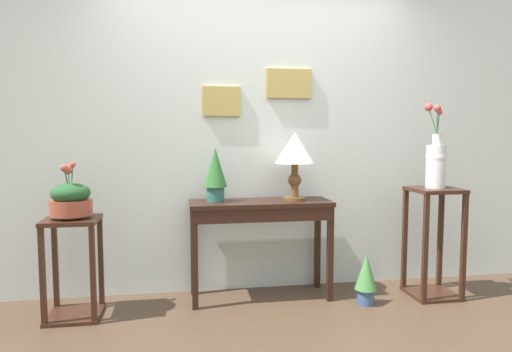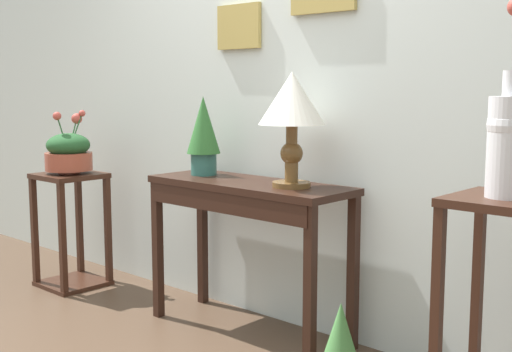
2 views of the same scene
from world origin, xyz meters
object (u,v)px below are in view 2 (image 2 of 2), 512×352
Objects in this scene: flower_vase_tall_right at (511,132)px; potted_plant_floor at (340,346)px; planter_bowl_wide_left at (69,152)px; pedestal_stand_right at (501,322)px; pedestal_stand_left at (71,230)px; potted_plant_on_console at (203,132)px; table_lamp at (292,105)px; console_table at (246,206)px.

potted_plant_floor is at bearing -170.63° from flower_vase_tall_right.
planter_bowl_wide_left is at bearing 179.51° from flower_vase_tall_right.
pedestal_stand_left is at bearing 179.49° from pedestal_stand_right.
potted_plant_on_console is 0.62× the size of flower_vase_tall_right.
table_lamp is at bearing -1.91° from potted_plant_on_console.
potted_plant_on_console is 1.23m from pedestal_stand_left.
potted_plant_on_console is at bearing 164.79° from potted_plant_floor.
planter_bowl_wide_left is 2.79m from pedestal_stand_right.
planter_bowl_wide_left reaches higher than potted_plant_floor.
flower_vase_tall_right is (1.38, -0.16, 0.44)m from console_table.
planter_bowl_wide_left is at bearing -174.31° from console_table.
flower_vase_tall_right is (-0.00, 0.00, 0.66)m from pedestal_stand_right.
table_lamp reaches higher than console_table.
table_lamp is at bearing 150.15° from potted_plant_floor.
flower_vase_tall_right reaches higher than console_table.
potted_plant_on_console is at bearing 173.17° from pedestal_stand_right.
console_table is 1.26× the size of pedestal_stand_right.
table_lamp is 0.61× the size of pedestal_stand_right.
flower_vase_tall_right is 1.69× the size of potted_plant_floor.
table_lamp is 1.28× the size of potted_plant_on_console.
pedestal_stand_left is 0.82× the size of pedestal_stand_right.
planter_bowl_wide_left is (-0.00, 0.00, 0.49)m from pedestal_stand_left.
pedestal_stand_left reaches higher than potted_plant_floor.
console_table is at bearing 161.29° from potted_plant_floor.
planter_bowl_wide_left is at bearing 176.70° from potted_plant_floor.
console_table is 1.41m from pedestal_stand_right.
potted_plant_floor is at bearing -29.85° from table_lamp.
potted_plant_floor is (-0.61, -0.10, -0.88)m from flower_vase_tall_right.
table_lamp reaches higher than planter_bowl_wide_left.
potted_plant_floor is (0.50, -0.28, -0.95)m from table_lamp.
pedestal_stand_right is at bearing -0.54° from planter_bowl_wide_left.
potted_plant_floor is at bearing -3.26° from pedestal_stand_left.
potted_plant_on_console is (-0.35, 0.04, 0.35)m from console_table.
pedestal_stand_left is at bearing 176.74° from potted_plant_floor.
pedestal_stand_left is (-1.66, -0.16, -0.81)m from table_lamp.
potted_plant_on_console reaches higher than pedestal_stand_right.
planter_bowl_wide_left reaches higher than console_table.
planter_bowl_wide_left is (-1.03, -0.18, -0.16)m from potted_plant_on_console.
table_lamp is (0.28, 0.02, 0.51)m from console_table.
pedestal_stand_left is (-1.03, -0.18, -0.65)m from potted_plant_on_console.
pedestal_stand_right is at bearing -85.44° from flower_vase_tall_right.
flower_vase_tall_right is (1.10, -0.18, -0.07)m from table_lamp.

